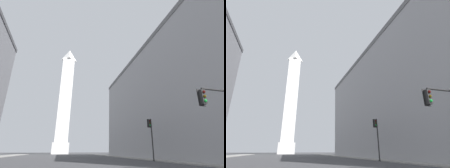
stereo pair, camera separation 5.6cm
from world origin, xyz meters
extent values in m
cube|color=gray|center=(15.58, 33.54, 0.07)|extent=(5.00, 111.81, 0.15)
cube|color=#9E9EA0|center=(26.22, 30.89, 11.44)|extent=(22.09, 56.28, 22.88)
cube|color=slate|center=(26.22, 30.89, 23.33)|extent=(22.31, 56.84, 0.90)
cube|color=silver|center=(0.00, 93.18, 2.62)|extent=(7.83, 7.83, 5.24)
cube|color=white|center=(0.00, 93.18, 27.99)|extent=(6.27, 6.27, 45.51)
pyramid|color=white|center=(0.00, 93.18, 54.19)|extent=(6.27, 6.27, 6.89)
cylinder|color=black|center=(10.98, 9.56, 5.82)|extent=(4.13, 0.14, 0.14)
cube|color=black|center=(8.92, 9.56, 5.15)|extent=(0.34, 0.34, 1.10)
cube|color=black|center=(8.92, 9.74, 5.15)|extent=(0.58, 0.03, 1.32)
sphere|color=#410907|center=(8.92, 9.37, 5.49)|extent=(0.22, 0.22, 0.22)
sphere|color=#483506|center=(8.92, 9.37, 5.15)|extent=(0.22, 0.22, 0.22)
sphere|color=green|center=(8.92, 9.37, 4.81)|extent=(0.22, 0.22, 0.22)
cylinder|color=black|center=(13.01, 25.19, 3.16)|extent=(0.18, 0.18, 6.31)
cylinder|color=#262626|center=(13.01, 25.19, 0.05)|extent=(0.40, 0.40, 0.10)
cube|color=black|center=(12.72, 25.19, 5.61)|extent=(0.36, 0.36, 1.10)
cube|color=black|center=(12.71, 25.37, 5.61)|extent=(0.58, 0.06, 1.32)
sphere|color=#410907|center=(12.73, 25.00, 5.95)|extent=(0.22, 0.22, 0.22)
sphere|color=#483506|center=(12.73, 25.00, 5.61)|extent=(0.22, 0.22, 0.22)
sphere|color=green|center=(12.73, 25.00, 5.27)|extent=(0.22, 0.22, 0.22)
camera|label=1|loc=(-1.00, -0.46, 1.41)|focal=28.00mm
camera|label=2|loc=(-0.94, -0.48, 1.41)|focal=28.00mm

